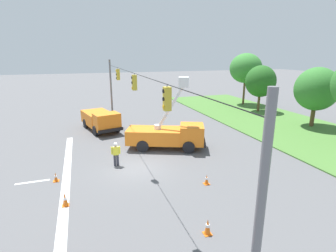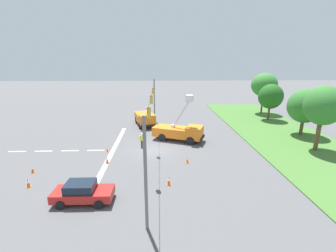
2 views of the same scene
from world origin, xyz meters
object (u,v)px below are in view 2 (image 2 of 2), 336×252
road_worker (142,139)px  traffic_cone_mid_left (107,160)px  traffic_cone_lane_edge_a (187,160)px  traffic_cone_lane_edge_b (53,196)px  tree_west (271,97)px  sedan_red (83,192)px  traffic_cone_far_left (32,169)px  traffic_cone_foreground_left (193,128)px  traffic_cone_foreground_right (169,181)px  utility_truck_support_near (145,118)px  traffic_cone_near_bucket (28,183)px  tree_centre (305,106)px  tree_east (323,106)px  tree_far_west (264,85)px  traffic_cone_mid_right (107,149)px  utility_truck_bucket_lift (179,131)px

road_worker → traffic_cone_mid_left: bearing=-37.1°
traffic_cone_lane_edge_a → traffic_cone_lane_edge_b: 12.33m
tree_west → road_worker: (12.25, -21.26, -3.19)m
sedan_red → traffic_cone_mid_left: sedan_red is taller
traffic_cone_far_left → sedan_red: bearing=52.5°
traffic_cone_foreground_left → traffic_cone_lane_edge_a: 11.31m
road_worker → traffic_cone_foreground_right: 9.23m
utility_truck_support_near → traffic_cone_near_bucket: bearing=-24.9°
traffic_cone_near_bucket → traffic_cone_lane_edge_b: size_ratio=1.21×
traffic_cone_mid_left → traffic_cone_lane_edge_a: bearing=88.5°
tree_centre → utility_truck_support_near: bearing=-105.2°
traffic_cone_foreground_right → traffic_cone_lane_edge_a: 4.70m
utility_truck_support_near → traffic_cone_far_left: size_ratio=9.37×
tree_west → traffic_cone_lane_edge_b: 35.66m
traffic_cone_far_left → tree_east: bearing=98.0°
tree_east → traffic_cone_far_left: tree_east is taller
tree_far_west → traffic_cone_lane_edge_a: tree_far_west is taller
traffic_cone_lane_edge_a → traffic_cone_lane_edge_b: traffic_cone_lane_edge_a is taller
tree_west → tree_east: tree_east is taller
road_worker → traffic_cone_mid_right: bearing=-73.2°
tree_east → traffic_cone_mid_right: tree_east is taller
tree_east → traffic_cone_lane_edge_a: bearing=-80.1°
utility_truck_support_near → road_worker: (9.73, 0.25, -0.17)m
traffic_cone_foreground_left → traffic_cone_near_bucket: size_ratio=1.02×
road_worker → traffic_cone_lane_edge_b: (10.54, -5.89, -0.73)m
traffic_cone_mid_right → road_worker: bearing=106.8°
tree_far_west → utility_truck_bucket_lift: bearing=-49.4°
road_worker → traffic_cone_far_left: bearing=-58.0°
utility_truck_support_near → traffic_cone_mid_left: (14.06, -3.02, -0.80)m
traffic_cone_mid_left → traffic_cone_mid_right: traffic_cone_mid_left is taller
traffic_cone_foreground_right → traffic_cone_far_left: size_ratio=1.13×
traffic_cone_near_bucket → traffic_cone_lane_edge_a: traffic_cone_near_bucket is taller
tree_centre → traffic_cone_lane_edge_a: size_ratio=9.89×
traffic_cone_near_bucket → traffic_cone_far_left: bearing=-158.4°
sedan_red → traffic_cone_mid_right: 9.68m
tree_west → traffic_cone_lane_edge_a: 23.77m
sedan_red → traffic_cone_near_bucket: sedan_red is taller
traffic_cone_mid_left → utility_truck_bucket_lift: bearing=129.9°
utility_truck_support_near → traffic_cone_near_bucket: 20.26m
traffic_cone_foreground_left → tree_west: bearing=112.0°
tree_centre → traffic_cone_lane_edge_b: bearing=-62.8°
traffic_cone_lane_edge_b → traffic_cone_near_bucket: bearing=-123.4°
utility_truck_bucket_lift → traffic_cone_mid_right: (3.50, -8.63, -1.00)m
traffic_cone_mid_left → traffic_cone_near_bucket: bearing=-52.0°
utility_truck_support_near → traffic_cone_foreground_left: (3.20, 7.37, -0.81)m
tree_west → traffic_cone_far_left: 36.26m
road_worker → traffic_cone_far_left: road_worker is taller
sedan_red → traffic_cone_lane_edge_a: sedan_red is taller
traffic_cone_mid_left → traffic_cone_lane_edge_b: bearing=-22.8°
traffic_cone_foreground_right → traffic_cone_far_left: (-2.67, -12.60, -0.05)m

